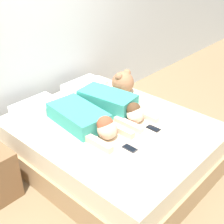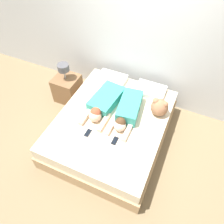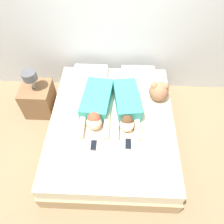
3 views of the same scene
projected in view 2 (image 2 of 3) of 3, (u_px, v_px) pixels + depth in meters
name	position (u px, v px, depth m)	size (l,w,h in m)	color
ground_plane	(112.00, 136.00, 3.98)	(12.00, 12.00, 0.00)	#7F6B4C
wall_back	(141.00, 39.00, 3.74)	(12.00, 0.06, 2.60)	silver
bed	(112.00, 128.00, 3.79)	(1.77, 2.16, 0.53)	tan
pillow_head_left	(112.00, 79.00, 4.15)	(0.53, 0.36, 0.10)	white
pillow_head_right	(150.00, 90.00, 3.95)	(0.53, 0.36, 0.10)	white
person_left	(104.00, 103.00, 3.68)	(0.46, 1.00, 0.24)	teal
person_right	(127.00, 111.00, 3.55)	(0.41, 0.97, 0.23)	teal
cell_phone_left	(88.00, 133.00, 3.38)	(0.07, 0.15, 0.01)	#2D2D33
cell_phone_right	(115.00, 141.00, 3.29)	(0.07, 0.15, 0.01)	black
plush_toy	(159.00, 107.00, 3.54)	(0.29, 0.29, 0.30)	#996647
nightstand	(67.00, 87.00, 4.42)	(0.47, 0.47, 0.85)	brown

